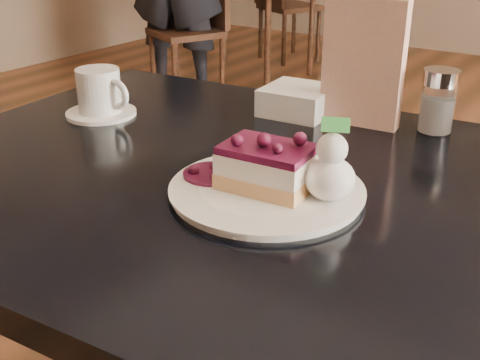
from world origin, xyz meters
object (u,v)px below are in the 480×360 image
Objects in this scene: main_table at (281,230)px; coffee_set at (100,95)px; bg_table_far_left at (244,67)px; cheesecake_slice at (267,167)px; dessert_plate at (267,191)px.

main_table is 0.50m from coffee_set.
main_table is at bearing -30.49° from bg_table_far_left.
coffee_set is (-0.48, 0.07, 0.13)m from main_table.
dessert_plate is at bearing 118.86° from cheesecake_slice.
cheesecake_slice is 0.50m from coffee_set.
main_table is 9.12× the size of coffee_set.
main_table is 0.14m from cheesecake_slice.
coffee_set is at bearing 160.66° from cheesecake_slice.
coffee_set reaches higher than main_table.
bg_table_far_left is at bearing 120.43° from main_table.
coffee_set is at bearing 165.48° from dessert_plate.
cheesecake_slice is (0.00, -0.06, 0.13)m from main_table.
cheesecake_slice is at bearing -90.00° from main_table.
bg_table_far_left is at bearing 119.56° from coffee_set.
coffee_set is at bearing 166.88° from main_table.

